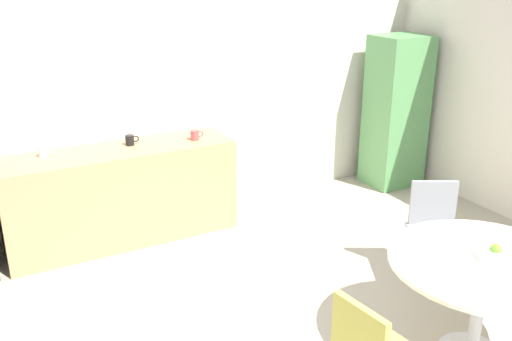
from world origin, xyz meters
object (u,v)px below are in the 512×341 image
locker_cabinet (396,112)px  mug_red (195,135)px  fruit_bowl (496,254)px  round_table (483,277)px  mug_white (130,140)px  chair_gray (435,220)px  mug_green (44,152)px

locker_cabinet → mug_red: bearing=179.5°
fruit_bowl → mug_red: mug_red is taller
round_table → fruit_bowl: 0.17m
fruit_bowl → mug_white: 3.26m
locker_cabinet → mug_red: locker_cabinet is taller
round_table → mug_white: 3.23m
locker_cabinet → mug_white: bearing=177.0°
chair_gray → mug_red: size_ratio=6.43×
round_table → mug_red: size_ratio=9.44×
locker_cabinet → round_table: bearing=-121.4°
round_table → mug_green: (-2.18, 2.91, 0.33)m
locker_cabinet → fruit_bowl: (-1.61, -2.75, -0.10)m
fruit_bowl → mug_red: 2.91m
round_table → mug_white: mug_white is taller
chair_gray → mug_green: bearing=143.0°
mug_red → fruit_bowl: bearing=-72.5°
locker_cabinet → round_table: (-1.66, -2.72, -0.26)m
mug_white → mug_red: same height
mug_white → mug_green: 0.76m
locker_cabinet → mug_green: bearing=177.2°
fruit_bowl → chair_gray: bearing=64.3°
chair_gray → fruit_bowl: bearing=-115.7°
chair_gray → fruit_bowl: fruit_bowl is taller
fruit_bowl → mug_white: size_ratio=1.63×
mug_green → chair_gray: bearing=-37.0°
locker_cabinet → mug_green: (-3.84, 0.19, 0.08)m
chair_gray → mug_white: bearing=134.0°
round_table → chair_gray: size_ratio=1.47×
mug_green → mug_red: 1.36m
locker_cabinet → mug_white: 3.09m
fruit_bowl → mug_green: 3.69m
round_table → chair_gray: 1.03m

